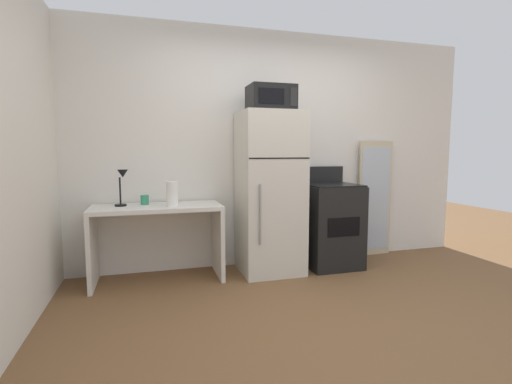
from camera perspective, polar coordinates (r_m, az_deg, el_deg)
The scene contains 10 objects.
ground_plane at distance 3.01m, azimuth 12.12°, elevation -19.04°, with size 12.00×12.00×0.00m, color brown.
wall_back_white at distance 4.29m, azimuth 1.65°, elevation 6.52°, with size 5.00×0.10×2.60m, color silver.
desk at distance 3.82m, azimuth -14.76°, elevation -5.27°, with size 1.24×0.54×0.75m.
desk_lamp at distance 3.81m, azimuth -19.71°, elevation 1.53°, with size 0.14×0.12×0.35m.
coffee_mug at distance 3.88m, azimuth -16.58°, elevation -1.15°, with size 0.08×0.08×0.10m, color #338C66.
paper_towel_roll at distance 3.66m, azimuth -12.65°, elevation -0.31°, with size 0.11×0.11×0.24m, color white.
refrigerator at distance 3.94m, azimuth 2.12°, elevation -0.15°, with size 0.63×0.63×1.68m.
microwave at distance 3.93m, azimuth 2.28°, elevation 14.03°, with size 0.46×0.35×0.26m.
oven_range at distance 4.27m, azimuth 11.19°, elevation -4.85°, with size 0.58×0.61×1.10m.
leaning_mirror at distance 4.82m, azimuth 17.60°, elevation -0.95°, with size 0.44×0.03×1.40m.
Camera 1 is at (-1.31, -2.39, 1.27)m, focal length 26.29 mm.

